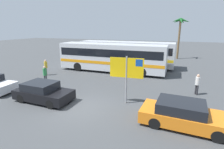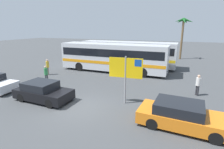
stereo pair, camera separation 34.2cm
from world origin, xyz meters
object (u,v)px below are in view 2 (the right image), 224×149
(bus_front_coach, at_px, (113,56))
(ferry_sign, at_px, (126,70))
(car_black, at_px, (43,92))
(car_orange, at_px, (182,116))
(bus_rear_coach, at_px, (127,53))
(pedestrian_crossing_lot, at_px, (198,83))
(pedestrian_by_bus, at_px, (48,66))
(pedestrian_near_sign, at_px, (46,73))

(bus_front_coach, height_order, ferry_sign, ferry_sign)
(car_black, relative_size, car_orange, 0.88)
(bus_front_coach, distance_m, bus_rear_coach, 3.42)
(bus_rear_coach, relative_size, car_orange, 2.65)
(car_orange, xyz_separation_m, pedestrian_crossing_lot, (0.98, 5.09, 0.30))
(ferry_sign, bearing_deg, bus_front_coach, 113.46)
(car_black, xyz_separation_m, pedestrian_by_bus, (-4.51, 5.58, 0.35))
(ferry_sign, relative_size, car_orange, 0.70)
(car_orange, bearing_deg, car_black, -177.11)
(pedestrian_near_sign, bearing_deg, pedestrian_crossing_lot, -89.21)
(bus_front_coach, xyz_separation_m, pedestrian_near_sign, (-3.96, -6.43, -0.83))
(pedestrian_by_bus, relative_size, pedestrian_crossing_lot, 1.05)
(bus_front_coach, height_order, car_black, bus_front_coach)
(car_orange, bearing_deg, bus_front_coach, 131.63)
(bus_rear_coach, height_order, pedestrian_by_bus, bus_rear_coach)
(ferry_sign, height_order, car_black, ferry_sign)
(bus_front_coach, bearing_deg, pedestrian_near_sign, -121.59)
(pedestrian_crossing_lot, xyz_separation_m, pedestrian_near_sign, (-12.60, -1.88, 0.02))
(pedestrian_by_bus, bearing_deg, pedestrian_crossing_lot, -47.72)
(ferry_sign, xyz_separation_m, pedestrian_by_bus, (-10.03, 3.93, -1.34))
(bus_rear_coach, xyz_separation_m, car_orange, (6.98, -12.99, -1.15))
(bus_rear_coach, relative_size, pedestrian_crossing_lot, 7.59)
(car_black, xyz_separation_m, car_orange, (9.07, -0.04, 0.00))
(bus_rear_coach, xyz_separation_m, pedestrian_crossing_lot, (7.96, -7.90, -0.85))
(bus_front_coach, distance_m, pedestrian_by_bus, 7.20)
(ferry_sign, height_order, car_orange, ferry_sign)
(car_orange, height_order, pedestrian_near_sign, pedestrian_near_sign)
(car_orange, relative_size, pedestrian_by_bus, 2.73)
(ferry_sign, xyz_separation_m, car_black, (-5.52, -1.65, -1.69))
(bus_rear_coach, height_order, ferry_sign, ferry_sign)
(ferry_sign, bearing_deg, pedestrian_by_bus, 154.72)
(bus_rear_coach, distance_m, car_black, 13.17)
(bus_rear_coach, bearing_deg, pedestrian_by_bus, -131.85)
(bus_rear_coach, xyz_separation_m, car_black, (-2.09, -12.95, -1.15))
(car_orange, distance_m, pedestrian_by_bus, 14.70)
(car_black, bearing_deg, pedestrian_by_bus, 130.07)
(bus_front_coach, relative_size, ferry_sign, 3.79)
(car_black, height_order, pedestrian_by_bus, pedestrian_by_bus)
(bus_front_coach, height_order, car_orange, bus_front_coach)
(ferry_sign, xyz_separation_m, car_orange, (3.55, -1.69, -1.69))
(pedestrian_by_bus, bearing_deg, bus_rear_coach, 2.51)
(bus_rear_coach, distance_m, car_orange, 14.79)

